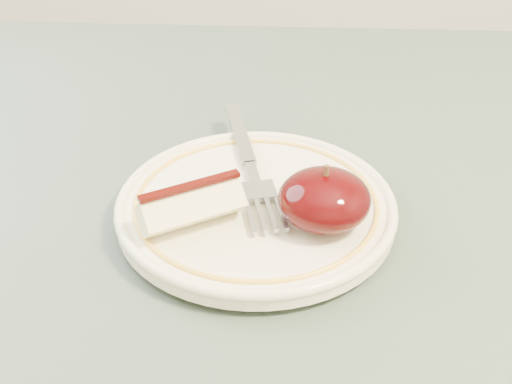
{
  "coord_description": "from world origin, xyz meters",
  "views": [
    {
      "loc": [
        0.09,
        -0.42,
        1.09
      ],
      "look_at": [
        0.07,
        0.03,
        0.78
      ],
      "focal_mm": 50.0,
      "sensor_mm": 36.0,
      "label": 1
    }
  ],
  "objects_px": {
    "plate": "(256,207)",
    "apple_half": "(324,200)",
    "table": "(175,327)",
    "fork": "(250,164)"
  },
  "relations": [
    {
      "from": "fork",
      "to": "apple_half",
      "type": "bearing_deg",
      "value": -153.49
    },
    {
      "from": "table",
      "to": "plate",
      "type": "distance_m",
      "value": 0.13
    },
    {
      "from": "table",
      "to": "fork",
      "type": "bearing_deg",
      "value": 54.68
    },
    {
      "from": "table",
      "to": "fork",
      "type": "height_order",
      "value": "fork"
    },
    {
      "from": "apple_half",
      "to": "table",
      "type": "bearing_deg",
      "value": -175.27
    },
    {
      "from": "plate",
      "to": "apple_half",
      "type": "distance_m",
      "value": 0.06
    },
    {
      "from": "plate",
      "to": "apple_half",
      "type": "relative_size",
      "value": 3.2
    },
    {
      "from": "table",
      "to": "fork",
      "type": "distance_m",
      "value": 0.15
    },
    {
      "from": "plate",
      "to": "table",
      "type": "bearing_deg",
      "value": -152.87
    },
    {
      "from": "table",
      "to": "plate",
      "type": "xyz_separation_m",
      "value": [
        0.07,
        0.03,
        0.1
      ]
    }
  ]
}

